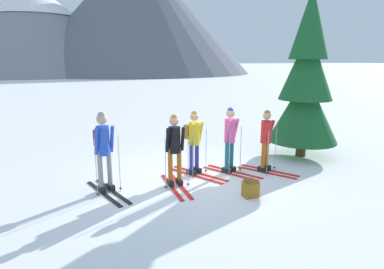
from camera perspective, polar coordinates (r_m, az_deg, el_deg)
The scene contains 9 objects.
ground_plane at distance 8.39m, azimuth -0.03°, elevation -7.48°, with size 400.00×400.00×0.00m, color white.
skier_in_blue at distance 7.48m, azimuth -15.24°, elevation -2.12°, with size 0.89×1.76×1.84m.
skier_in_black at distance 7.60m, azimuth -3.10°, elevation -2.02°, with size 0.61×1.69×1.72m.
skier_in_yellow at distance 8.36m, azimuth 0.33°, elevation -0.85°, with size 1.21×1.68×1.68m.
skier_in_pink at distance 8.53m, azimuth 6.68°, elevation -0.51°, with size 1.17×1.59×1.74m.
skier_in_red at distance 8.79m, azimuth 12.85°, elevation -0.72°, with size 1.23×1.50×1.66m.
pine_tree_near at distance 10.35m, azimuth 19.32°, elevation 8.60°, with size 2.06×2.06×4.96m.
backpack_on_snow_front at distance 7.32m, azimuth 10.19°, elevation -9.30°, with size 0.33×0.28×0.38m.
mountain_ridge_distant at distance 73.31m, azimuth -15.56°, elevation 19.34°, with size 64.73×47.23×25.35m.
Camera 1 is at (-2.43, -7.47, 2.95)m, focal length 30.50 mm.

